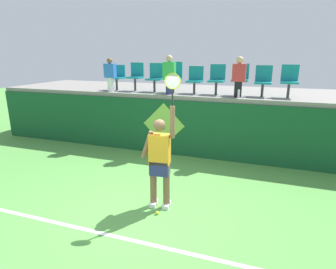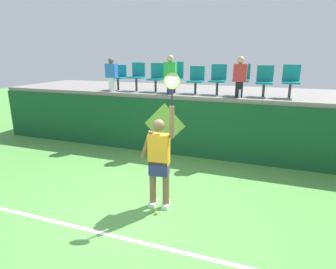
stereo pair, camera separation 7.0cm
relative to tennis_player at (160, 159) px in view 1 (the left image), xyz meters
name	(u,v)px [view 1 (the left image)]	position (x,y,z in m)	size (l,w,h in m)	color
ground_plane	(141,211)	(-0.27, -0.29, -0.98)	(40.00, 40.00, 0.00)	#519342
court_back_wall	(188,129)	(-0.27, 2.97, -0.17)	(13.28, 0.20, 1.62)	#144C28
spectator_platform	(201,92)	(-0.27, 4.49, 0.70)	(13.28, 3.15, 0.12)	gray
court_baseline_stripe	(119,237)	(-0.27, -1.16, -0.98)	(11.95, 0.08, 0.01)	white
tennis_player	(160,159)	(0.00, 0.00, 0.00)	(0.75, 0.30, 2.56)	white
tennis_ball	(157,213)	(0.06, -0.31, -0.95)	(0.07, 0.07, 0.07)	#D1E533
water_bottle	(239,93)	(1.05, 3.15, 0.87)	(0.06, 0.06, 0.22)	white
stadium_chair_0	(117,76)	(-2.86, 3.63, 1.20)	(0.44, 0.42, 0.79)	#38383D
stadium_chair_1	(136,75)	(-2.20, 3.64, 1.25)	(0.44, 0.42, 0.87)	#38383D
stadium_chair_2	(155,76)	(-1.54, 3.64, 1.23)	(0.44, 0.42, 0.86)	#38383D
stadium_chair_3	(174,76)	(-0.93, 3.64, 1.26)	(0.44, 0.42, 0.91)	#38383D
stadium_chair_4	(195,79)	(-0.27, 3.64, 1.19)	(0.44, 0.42, 0.79)	#38383D
stadium_chair_5	(217,78)	(0.37, 3.64, 1.22)	(0.44, 0.42, 0.85)	#38383D
stadium_chair_6	(240,78)	(1.02, 3.64, 1.25)	(0.44, 0.42, 0.87)	#38383D
stadium_chair_7	(263,80)	(1.64, 3.64, 1.21)	(0.44, 0.42, 0.83)	#38383D
stadium_chair_8	(289,79)	(2.30, 3.64, 1.24)	(0.44, 0.42, 0.86)	#38383D
spectator_0	(239,76)	(1.02, 3.24, 1.31)	(0.34, 0.20, 1.07)	black
spectator_1	(110,74)	(-2.86, 3.19, 1.28)	(0.34, 0.20, 1.02)	white
spectator_2	(169,74)	(-0.93, 3.19, 1.33)	(0.34, 0.20, 1.10)	navy
wall_signage_mount	(164,154)	(-0.98, 2.87, -0.98)	(1.27, 0.01, 1.53)	#144C28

